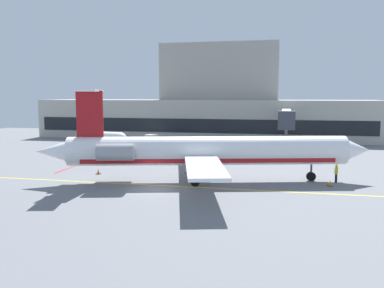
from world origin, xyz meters
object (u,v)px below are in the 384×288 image
at_px(fuel_tank, 110,139).
at_px(baggage_tug, 154,141).
at_px(regional_jet, 203,151).
at_px(pushback_tractor, 193,143).
at_px(marshaller, 336,173).

bearing_deg(fuel_tank, baggage_tug, 17.80).
xyz_separation_m(regional_jet, pushback_tractor, (-6.33, 24.18, -2.19)).
height_order(baggage_tug, fuel_tank, fuel_tank).
bearing_deg(regional_jet, fuel_tank, 130.74).
xyz_separation_m(pushback_tractor, fuel_tank, (-13.95, -0.64, 0.53)).
bearing_deg(pushback_tractor, marshaller, -48.40).
xyz_separation_m(regional_jet, baggage_tug, (-13.29, 25.79, -2.15)).
bearing_deg(baggage_tug, marshaller, -41.59).
height_order(regional_jet, fuel_tank, regional_jet).
relative_size(baggage_tug, pushback_tractor, 1.18).
height_order(regional_jet, baggage_tug, regional_jet).
relative_size(regional_jet, fuel_tank, 5.20).
height_order(pushback_tractor, fuel_tank, fuel_tank).
height_order(fuel_tank, marshaller, fuel_tank).
bearing_deg(baggage_tug, regional_jet, -62.73).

